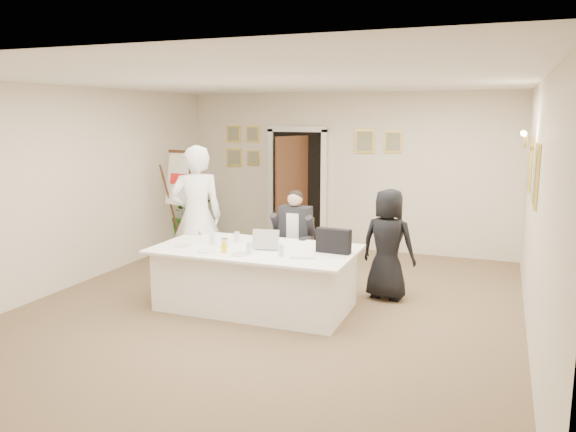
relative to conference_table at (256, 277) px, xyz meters
The scene contains 28 objects.
floor 0.44m from the conference_table, 17.90° to the left, with size 7.00×7.00×0.00m, color brown.
ceiling 2.41m from the conference_table, 17.90° to the left, with size 6.00×7.00×0.02m, color white.
wall_back 3.70m from the conference_table, 87.14° to the left, with size 6.00×0.10×2.80m, color beige.
wall_front 3.59m from the conference_table, 87.05° to the right, with size 6.00×0.10×2.80m, color beige.
wall_left 3.00m from the conference_table, behind, with size 0.10×7.00×2.80m, color beige.
wall_right 3.33m from the conference_table, ahead, with size 0.10×7.00×2.80m, color beige.
doorway 3.51m from the conference_table, 101.79° to the left, with size 1.14×0.86×2.20m.
pictures_back_wall 3.87m from the conference_table, 100.01° to the left, with size 3.40×0.06×0.80m, color #E2C34D, non-canonical shape.
pictures_right_wall 3.65m from the conference_table, 21.78° to the left, with size 0.06×2.20×0.80m, color #E2C34D, non-canonical shape.
wall_sconce 3.74m from the conference_table, 22.22° to the left, with size 0.20×0.30×0.24m, color gold, non-canonical shape.
conference_table is the anchor object (origin of this frame).
seated_man 1.06m from the conference_table, 81.81° to the left, with size 0.60×0.64×1.39m, color black, non-canonical shape.
flip_chart 2.96m from the conference_table, 137.64° to the left, with size 0.64×0.45×1.79m.
standing_man 1.41m from the conference_table, 154.11° to the left, with size 0.73×0.48×2.00m, color white.
standing_woman 1.79m from the conference_table, 33.02° to the left, with size 0.72×0.47×1.47m, color black.
potted_palm 3.92m from the conference_table, 132.04° to the left, with size 1.15×1.00×1.28m, color #275E1F.
laptop 0.55m from the conference_table, 16.08° to the left, with size 0.33×0.35×0.28m, color #B7BABC, non-canonical shape.
laptop_bag 1.12m from the conference_table, ahead, with size 0.42×0.12×0.29m, color black.
paper_stack 0.84m from the conference_table, 18.30° to the right, with size 0.28×0.20×0.03m, color white.
plate_left 0.99m from the conference_table, 164.78° to the right, with size 0.22×0.22×0.01m, color white.
plate_mid 0.72m from the conference_table, 140.26° to the right, with size 0.22×0.22×0.01m, color white.
plate_near 0.55m from the conference_table, 92.79° to the right, with size 0.22×0.22×0.01m, color white.
glass_a 0.73m from the conference_table, behind, with size 0.07×0.07×0.14m, color silver.
glass_b 0.56m from the conference_table, 78.28° to the right, with size 0.07×0.07×0.14m, color silver.
glass_c 0.70m from the conference_table, 32.38° to the right, with size 0.07×0.07×0.14m, color silver.
glass_d 0.60m from the conference_table, 151.57° to the left, with size 0.07×0.07×0.14m, color silver.
oj_glass 0.62m from the conference_table, 124.27° to the right, with size 0.06×0.06×0.13m, color yellow.
steel_jug 0.58m from the conference_table, 162.29° to the right, with size 0.09×0.09×0.11m, color silver.
Camera 1 is at (2.62, -6.26, 2.40)m, focal length 35.00 mm.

